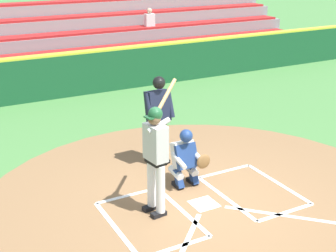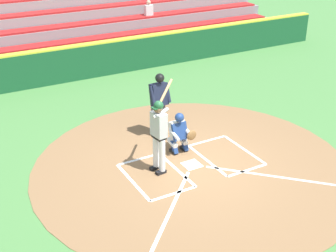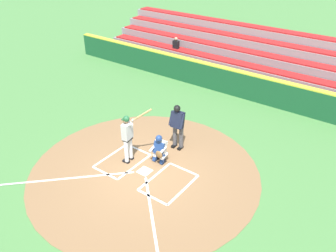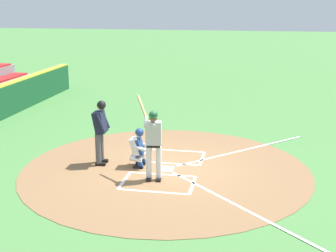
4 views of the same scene
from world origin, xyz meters
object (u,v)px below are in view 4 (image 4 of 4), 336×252
baseball (96,164)px  plate_umpire (100,128)px  batter (153,140)px  catcher (139,147)px

baseball → plate_umpire: bearing=145.4°
plate_umpire → baseball: plate_umpire is taller
batter → baseball: (-0.77, -1.84, -1.06)m
batter → catcher: batter is taller
batter → catcher: (-0.93, -0.61, -0.51)m
batter → plate_umpire: 1.96m
batter → catcher: size_ratio=1.88×
catcher → baseball: size_ratio=15.27×
batter → catcher: 1.22m
catcher → plate_umpire: (0.00, -1.12, 0.49)m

